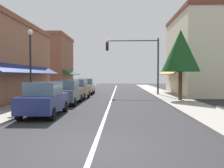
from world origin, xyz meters
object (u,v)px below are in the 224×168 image
parked_car_second_left (67,92)px  tree_right_near (181,51)px  parked_car_nearest_left (44,99)px  parked_car_third_left (78,89)px  traffic_signal_mast_arm (140,56)px  street_lamp_left_near (30,56)px  parked_car_far_left (86,86)px

parked_car_second_left → tree_right_near: (8.83, 2.23, 3.24)m
parked_car_nearest_left → tree_right_near: (8.86, 7.36, 3.24)m
parked_car_nearest_left → tree_right_near: tree_right_near is taller
parked_car_third_left → tree_right_near: bearing=-11.5°
parked_car_second_left → traffic_signal_mast_arm: traffic_signal_mast_arm is taller
parked_car_second_left → traffic_signal_mast_arm: (6.06, 8.16, 3.29)m
street_lamp_left_near → tree_right_near: (10.76, 4.22, 0.71)m
parked_car_second_left → parked_car_far_left: bearing=90.3°
parked_car_nearest_left → traffic_signal_mast_arm: 14.99m
parked_car_second_left → parked_car_third_left: (0.05, 4.26, 0.00)m
traffic_signal_mast_arm → street_lamp_left_near: bearing=-128.2°
parked_car_second_left → parked_car_far_left: 10.06m
parked_car_nearest_left → tree_right_near: size_ratio=0.71×
parked_car_nearest_left → street_lamp_left_near: size_ratio=0.81×
parked_car_nearest_left → parked_car_third_left: 9.39m
parked_car_second_left → street_lamp_left_near: street_lamp_left_near is taller
parked_car_nearest_left → traffic_signal_mast_arm: (6.09, 13.29, 3.29)m
street_lamp_left_near → tree_right_near: tree_right_near is taller
parked_car_far_left → tree_right_near: tree_right_near is taller
parked_car_far_left → street_lamp_left_near: (-1.92, -12.06, 2.53)m
parked_car_far_left → parked_car_second_left: bearing=-91.5°
parked_car_nearest_left → street_lamp_left_near: 4.45m
traffic_signal_mast_arm → parked_car_second_left: bearing=-126.6°
parked_car_far_left → street_lamp_left_near: 12.47m
tree_right_near → traffic_signal_mast_arm: bearing=115.1°
traffic_signal_mast_arm → tree_right_near: (2.77, -5.93, -0.05)m
parked_car_third_left → tree_right_near: 9.58m
parked_car_nearest_left → parked_car_far_left: size_ratio=0.99×
traffic_signal_mast_arm → parked_car_nearest_left: bearing=-114.6°
parked_car_second_left → parked_car_third_left: size_ratio=0.99×
parked_car_third_left → tree_right_near: (8.79, -2.03, 3.24)m
parked_car_second_left → traffic_signal_mast_arm: size_ratio=0.68×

